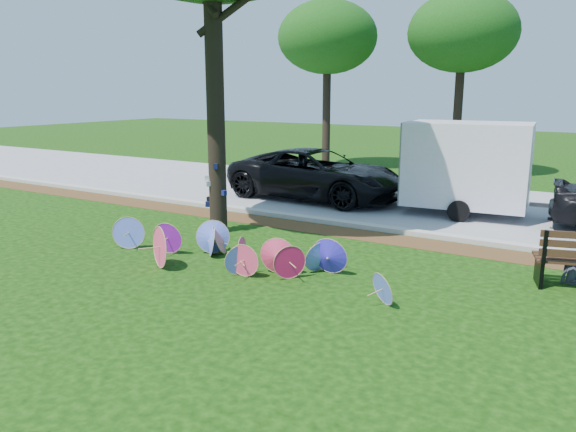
{
  "coord_description": "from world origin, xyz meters",
  "views": [
    {
      "loc": [
        6.57,
        -8.03,
        3.55
      ],
      "look_at": [
        0.5,
        2.0,
        0.9
      ],
      "focal_mm": 35.0,
      "sensor_mm": 36.0,
      "label": 1
    }
  ],
  "objects_px": {
    "cargo_trailer": "(467,164)",
    "person_left": "(574,254)",
    "black_van": "(316,174)",
    "parasol_pile": "(231,249)"
  },
  "relations": [
    {
      "from": "cargo_trailer",
      "to": "person_left",
      "type": "xyz_separation_m",
      "value": [
        3.25,
        -5.01,
        -0.91
      ]
    },
    {
      "from": "cargo_trailer",
      "to": "person_left",
      "type": "height_order",
      "value": "cargo_trailer"
    },
    {
      "from": "black_van",
      "to": "cargo_trailer",
      "type": "bearing_deg",
      "value": -85.13
    },
    {
      "from": "black_van",
      "to": "person_left",
      "type": "relative_size",
      "value": 5.2
    },
    {
      "from": "black_van",
      "to": "cargo_trailer",
      "type": "distance_m",
      "value": 4.84
    },
    {
      "from": "person_left",
      "to": "parasol_pile",
      "type": "bearing_deg",
      "value": -175.09
    },
    {
      "from": "parasol_pile",
      "to": "cargo_trailer",
      "type": "bearing_deg",
      "value": 69.0
    },
    {
      "from": "parasol_pile",
      "to": "person_left",
      "type": "relative_size",
      "value": 6.13
    },
    {
      "from": "black_van",
      "to": "cargo_trailer",
      "type": "height_order",
      "value": "cargo_trailer"
    },
    {
      "from": "black_van",
      "to": "cargo_trailer",
      "type": "xyz_separation_m",
      "value": [
        4.79,
        0.19,
        0.65
      ]
    }
  ]
}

